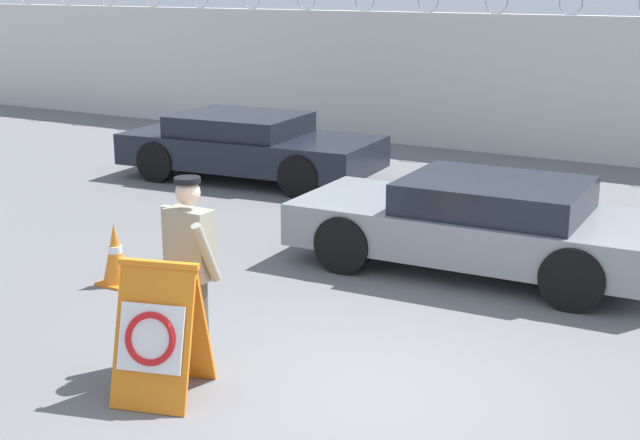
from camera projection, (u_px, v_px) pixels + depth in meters
name	position (u px, v px, depth m)	size (l,w,h in m)	color
ground_plane	(370.00, 394.00, 7.64)	(90.00, 90.00, 0.00)	slate
barricade_sign	(159.00, 331.00, 7.46)	(0.85, 0.92, 1.20)	orange
security_guard	(190.00, 262.00, 8.01)	(0.62, 0.40, 1.76)	#514C42
traffic_cone_mid	(115.00, 254.00, 10.31)	(0.37, 0.37, 0.73)	orange
parked_car_front_coupe	(249.00, 145.00, 15.73)	(4.65, 2.34, 1.15)	black
parked_car_rear_sedan	(480.00, 223.00, 10.74)	(4.47, 2.05, 1.14)	black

